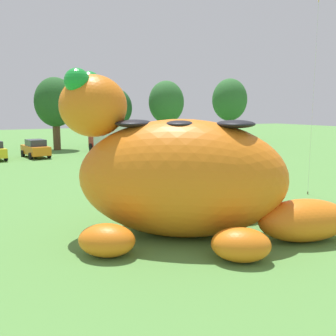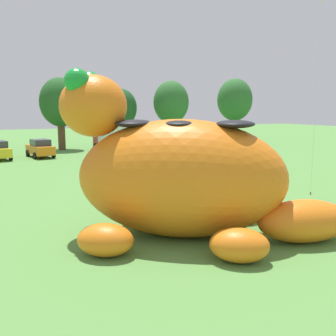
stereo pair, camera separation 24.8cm
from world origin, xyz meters
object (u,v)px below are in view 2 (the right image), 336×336
box_truck (113,138)px  spectator_mid_field (136,148)px  giant_inflatable_creature (181,176)px  car_orange (40,148)px

box_truck → spectator_mid_field: bearing=-78.7°
spectator_mid_field → giant_inflatable_creature: bearing=-108.0°
giant_inflatable_creature → box_truck: (6.24, 26.20, -0.58)m
giant_inflatable_creature → box_truck: bearing=76.6°
car_orange → box_truck: box_truck is taller
car_orange → spectator_mid_field: car_orange is taller
car_orange → spectator_mid_field: (8.15, -4.23, -0.01)m
giant_inflatable_creature → spectator_mid_field: 23.02m
giant_inflatable_creature → spectator_mid_field: size_ratio=6.63×
giant_inflatable_creature → spectator_mid_field: bearing=72.0°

